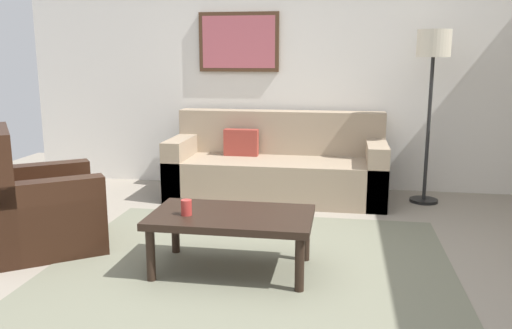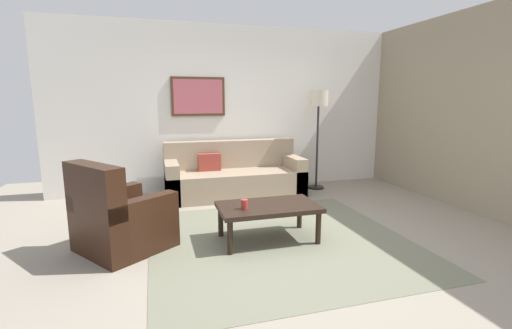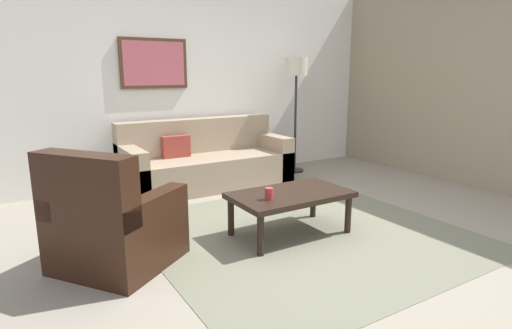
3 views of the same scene
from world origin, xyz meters
name	(u,v)px [view 3 (image 3 of 3)]	position (x,y,z in m)	size (l,w,h in m)	color
ground_plane	(303,233)	(0.00, 0.00, 0.00)	(8.00, 8.00, 0.00)	gray
rear_partition	(191,79)	(0.00, 2.60, 1.40)	(6.00, 0.12, 2.80)	silver
stone_feature_panel	(497,80)	(3.00, 0.00, 1.40)	(0.12, 5.20, 2.80)	gray
area_rug	(303,233)	(0.00, 0.00, 0.00)	(2.82, 2.75, 0.01)	slate
couch_main	(204,163)	(-0.06, 2.10, 0.30)	(2.21, 0.89, 0.88)	gray
armchair_leather	(111,230)	(-1.70, 0.22, 0.31)	(1.12, 1.12, 0.95)	black
coffee_table	(290,198)	(-0.12, 0.06, 0.36)	(1.10, 0.64, 0.41)	black
cup	(269,194)	(-0.41, -0.03, 0.46)	(0.07, 0.07, 0.11)	#B2332D
lamp_standing	(296,78)	(1.45, 2.09, 1.41)	(0.32, 0.32, 1.71)	black
framed_artwork	(154,63)	(-0.55, 2.51, 1.61)	(0.89, 0.04, 0.64)	#472D1C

